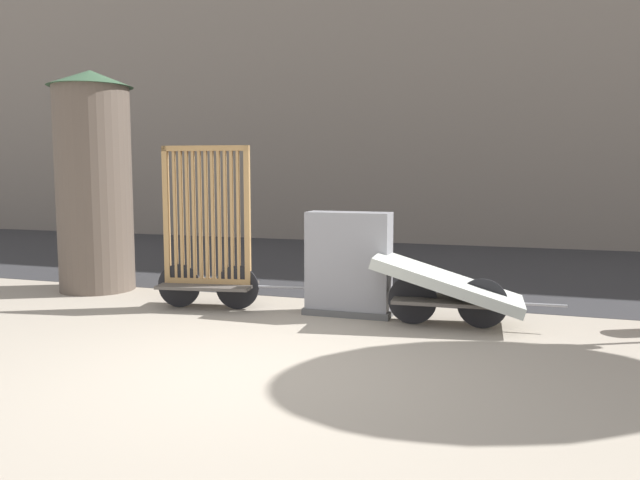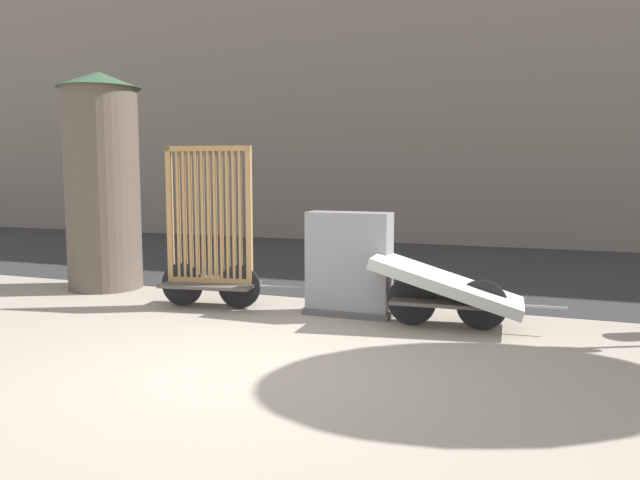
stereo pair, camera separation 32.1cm
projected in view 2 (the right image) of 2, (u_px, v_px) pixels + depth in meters
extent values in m
plane|color=gray|center=(231.00, 371.00, 5.64)|extent=(60.00, 60.00, 0.00)
cube|color=#2D2D30|center=(403.00, 265.00, 12.07)|extent=(56.00, 7.26, 0.01)
cube|color=#4C4742|center=(210.00, 284.00, 8.28)|extent=(1.32, 0.83, 0.04)
cylinder|color=black|center=(239.00, 287.00, 8.21)|extent=(0.58, 0.13, 0.58)
cylinder|color=black|center=(182.00, 285.00, 8.36)|extent=(0.58, 0.13, 0.58)
cylinder|color=gray|center=(281.00, 287.00, 8.09)|extent=(0.70, 0.14, 0.03)
cube|color=#A87F4C|center=(210.00, 280.00, 8.28)|extent=(1.16, 0.26, 0.07)
cube|color=#A87F4C|center=(208.00, 148.00, 8.09)|extent=(1.16, 0.26, 0.07)
cube|color=#A87F4C|center=(170.00, 214.00, 8.29)|extent=(0.08, 0.08, 1.80)
cube|color=#A87F4C|center=(249.00, 216.00, 8.08)|extent=(0.08, 0.08, 1.80)
cube|color=#A87F4C|center=(179.00, 215.00, 8.27)|extent=(0.04, 0.05, 1.73)
cube|color=#A87F4C|center=(185.00, 215.00, 8.25)|extent=(0.04, 0.05, 1.73)
cube|color=#A87F4C|center=(191.00, 215.00, 8.23)|extent=(0.04, 0.05, 1.73)
cube|color=#A87F4C|center=(197.00, 215.00, 8.22)|extent=(0.04, 0.05, 1.73)
cube|color=#A87F4C|center=(203.00, 215.00, 8.20)|extent=(0.04, 0.05, 1.73)
cube|color=#A87F4C|center=(209.00, 215.00, 8.18)|extent=(0.04, 0.05, 1.73)
cube|color=#A87F4C|center=(215.00, 215.00, 8.17)|extent=(0.04, 0.05, 1.73)
cube|color=#A87F4C|center=(221.00, 215.00, 8.15)|extent=(0.04, 0.05, 1.73)
cube|color=#A87F4C|center=(228.00, 215.00, 8.13)|extent=(0.04, 0.05, 1.73)
cube|color=#A87F4C|center=(234.00, 215.00, 8.12)|extent=(0.04, 0.05, 1.73)
cube|color=#A87F4C|center=(240.00, 215.00, 8.10)|extent=(0.04, 0.05, 1.73)
cube|color=#4C4742|center=(446.00, 301.00, 7.20)|extent=(1.27, 0.72, 0.04)
cylinder|color=black|center=(482.00, 305.00, 7.08)|extent=(0.58, 0.07, 0.58)
cylinder|color=black|center=(412.00, 301.00, 7.31)|extent=(0.58, 0.07, 0.58)
cylinder|color=gray|center=(534.00, 306.00, 6.92)|extent=(0.70, 0.07, 0.03)
cube|color=#B2B7AD|center=(447.00, 283.00, 7.17)|extent=(1.77, 0.95, 0.62)
cube|color=#4C4C4C|center=(349.00, 312.00, 7.85)|extent=(1.11, 0.43, 0.08)
cube|color=gray|center=(349.00, 264.00, 7.79)|extent=(1.05, 0.37, 1.30)
cylinder|color=brown|center=(103.00, 190.00, 9.52)|extent=(1.10, 1.10, 3.05)
cone|color=#335138|center=(99.00, 80.00, 9.34)|extent=(1.24, 1.24, 0.24)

